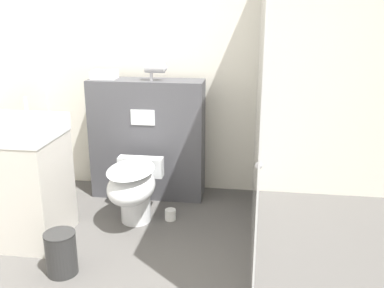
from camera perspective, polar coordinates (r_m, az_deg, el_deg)
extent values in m
cube|color=silver|center=(4.09, 1.43, 10.69)|extent=(8.00, 0.06, 2.50)
cube|color=#4C4C51|center=(4.06, -5.93, 0.65)|extent=(1.06, 0.30, 1.13)
cube|color=white|center=(3.85, -6.59, 3.52)|extent=(0.22, 0.01, 0.14)
cube|color=silver|center=(3.05, 8.80, 4.35)|extent=(0.01, 2.06, 2.10)
sphere|color=#B2B2B7|center=(2.10, 8.91, -2.85)|extent=(0.04, 0.04, 0.04)
cylinder|color=white|center=(3.69, -7.53, -7.76)|extent=(0.25, 0.25, 0.33)
ellipsoid|color=white|center=(3.53, -8.06, -5.60)|extent=(0.38, 0.55, 0.27)
ellipsoid|color=white|center=(3.48, -8.16, -3.40)|extent=(0.37, 0.54, 0.02)
cube|color=white|center=(3.78, -6.85, -3.02)|extent=(0.39, 0.11, 0.17)
cube|color=beige|center=(3.54, -21.33, -5.61)|extent=(0.56, 0.56, 0.83)
cube|color=white|center=(3.39, -22.21, 1.93)|extent=(0.57, 0.57, 0.13)
cylinder|color=silver|center=(3.49, -21.23, 4.77)|extent=(0.02, 0.02, 0.14)
cylinder|color=#B7B7BC|center=(3.86, -4.97, 10.08)|extent=(0.18, 0.09, 0.09)
cone|color=#B7B7BC|center=(3.84, -3.45, 10.07)|extent=(0.03, 0.08, 0.08)
cylinder|color=#B7B7BC|center=(3.88, -5.45, 9.18)|extent=(0.03, 0.03, 0.10)
cube|color=white|center=(4.06, -11.60, 9.05)|extent=(0.23, 0.17, 0.07)
cylinder|color=white|center=(3.73, -2.90, -9.38)|extent=(0.09, 0.09, 0.09)
cylinder|color=#2D2D2D|center=(3.12, -17.04, -13.84)|extent=(0.21, 0.21, 0.29)
cylinder|color=#2D2D2D|center=(3.05, -17.29, -11.38)|extent=(0.21, 0.21, 0.01)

